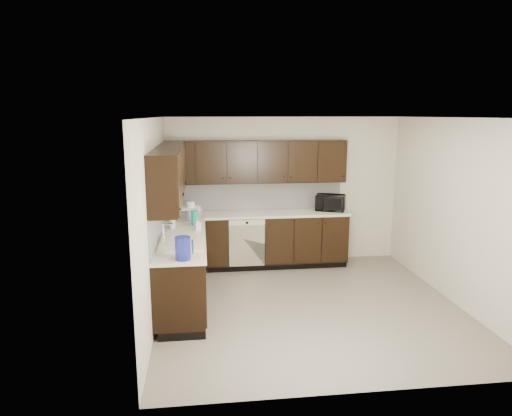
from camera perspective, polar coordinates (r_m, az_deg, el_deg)
The scene contains 20 objects.
floor at distance 6.37m, azimuth 6.62°, elevation -11.97°, with size 4.00×4.00×0.00m, color gray.
ceiling at distance 5.84m, azimuth 7.20°, elevation 11.14°, with size 4.00×4.00×0.00m, color white.
wall_back at distance 7.90m, azimuth 3.47°, elevation 2.21°, with size 4.00×0.02×2.50m, color beige.
wall_left at distance 5.84m, azimuth -12.54°, elevation -1.43°, with size 0.02×4.00×2.50m, color beige.
wall_right at distance 6.74m, azimuth 23.67°, elevation -0.41°, with size 0.02×4.00×2.50m, color beige.
wall_front at distance 4.13m, azimuth 13.50°, elevation -6.93°, with size 4.00×0.02×2.50m, color beige.
lower_cabinets at distance 7.11m, azimuth -3.36°, elevation -5.79°, with size 3.00×2.80×0.90m.
countertop at distance 6.97m, azimuth -3.42°, elevation -1.83°, with size 3.03×2.83×0.04m.
backsplash at distance 7.12m, azimuth -5.24°, elevation 0.56°, with size 3.00×2.80×0.48m.
upper_cabinets at distance 6.92m, azimuth -4.34°, elevation 5.20°, with size 3.00×2.80×0.70m.
dishwasher at distance 7.38m, azimuth -1.14°, elevation -4.04°, with size 0.58×0.04×0.78m.
sink at distance 5.90m, azimuth -9.30°, elevation -4.88°, with size 0.54×0.82×0.42m.
microwave at distance 7.81m, azimuth 9.28°, elevation 0.65°, with size 0.48×0.32×0.27m, color black.
soap_bottle_a at distance 6.46m, azimuth -7.34°, elevation -2.00°, with size 0.08×0.08×0.18m, color gray.
soap_bottle_b at distance 6.63m, azimuth -10.41°, elevation -1.58°, with size 0.08×0.08×0.22m, color gray.
toaster_oven at distance 7.56m, azimuth -9.35°, elevation 0.04°, with size 0.32×0.24×0.20m, color silver.
storage_bin at distance 7.16m, azimuth -8.75°, elevation -0.69°, with size 0.45×0.33×0.18m, color silver.
blue_pitcher at distance 5.18m, azimuth -9.13°, elevation -5.00°, with size 0.18×0.18×0.26m, color navy.
teal_tumbler at distance 6.77m, azimuth -7.69°, elevation -1.21°, with size 0.10×0.10×0.22m, color #0C8673.
paper_towel_roll at distance 7.17m, azimuth -8.14°, elevation -0.30°, with size 0.12×0.12×0.27m, color white.
Camera 1 is at (-1.41, -5.66, 2.55)m, focal length 32.00 mm.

